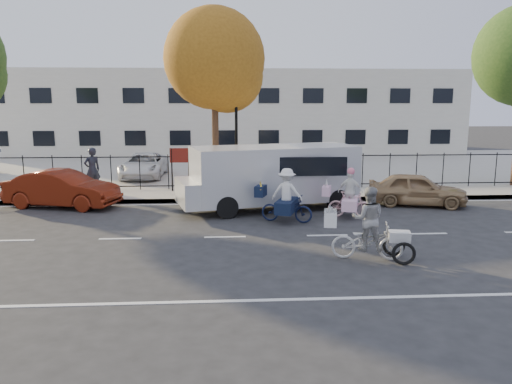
{
  "coord_description": "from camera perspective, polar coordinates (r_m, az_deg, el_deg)",
  "views": [
    {
      "loc": [
        0.04,
        -14.0,
        3.91
      ],
      "look_at": [
        0.97,
        1.2,
        1.1
      ],
      "focal_mm": 35.0,
      "sensor_mm": 36.0,
      "label": 1
    }
  ],
  "objects": [
    {
      "name": "iron_fence",
      "position": [
        21.42,
        -3.59,
        2.36
      ],
      "size": [
        58.0,
        0.06,
        1.5
      ],
      "primitive_type": null,
      "color": "black",
      "rests_on": "sidewalk"
    },
    {
      "name": "road_markings",
      "position": [
        14.54,
        -3.56,
        -5.15
      ],
      "size": [
        60.0,
        9.52,
        0.01
      ],
      "primitive_type": null,
      "color": "silver",
      "rests_on": "ground"
    },
    {
      "name": "white_van",
      "position": [
        18.08,
        1.75,
        2.02
      ],
      "size": [
        6.84,
        3.59,
        2.28
      ],
      "rotation": [
        0.0,
        0.0,
        0.26
      ],
      "color": "silver",
      "rests_on": "ground"
    },
    {
      "name": "red_sedan",
      "position": [
        19.73,
        -21.28,
        0.33
      ],
      "size": [
        4.4,
        2.49,
        1.37
      ],
      "primitive_type": "imported",
      "rotation": [
        0.0,
        0.0,
        1.31
      ],
      "color": "#631A0B",
      "rests_on": "ground"
    },
    {
      "name": "lamppost",
      "position": [
        20.82,
        -2.27,
        8.25
      ],
      "size": [
        0.36,
        0.36,
        4.33
      ],
      "color": "black",
      "rests_on": "sidewalk"
    },
    {
      "name": "lot_car_d",
      "position": [
        24.9,
        7.58,
        3.37
      ],
      "size": [
        1.84,
        4.31,
        1.45
      ],
      "primitive_type": "imported",
      "rotation": [
        0.0,
        0.0,
        0.03
      ],
      "color": "#9D9FA5",
      "rests_on": "parking_lot"
    },
    {
      "name": "sidewalk",
      "position": [
        20.47,
        -3.57,
        -0.36
      ],
      "size": [
        60.0,
        2.2,
        0.15
      ],
      "primitive_type": "cube",
      "color": "#A8A399",
      "rests_on": "ground"
    },
    {
      "name": "curb",
      "position": [
        19.44,
        -3.57,
        -0.94
      ],
      "size": [
        60.0,
        0.1,
        0.15
      ],
      "primitive_type": "cube",
      "color": "#A8A399",
      "rests_on": "ground"
    },
    {
      "name": "building",
      "position": [
        39.01,
        -3.62,
        9.11
      ],
      "size": [
        34.0,
        10.0,
        6.0
      ],
      "primitive_type": "cube",
      "color": "silver",
      "rests_on": "ground"
    },
    {
      "name": "pedestrian",
      "position": [
        21.71,
        -18.2,
        2.43
      ],
      "size": [
        0.8,
        0.76,
        1.85
      ],
      "primitive_type": "imported",
      "rotation": [
        0.0,
        0.0,
        3.8
      ],
      "color": "black",
      "rests_on": "sidewalk"
    },
    {
      "name": "unicorn_bike",
      "position": [
        17.05,
        10.6,
        -0.82
      ],
      "size": [
        1.73,
        1.25,
        1.7
      ],
      "rotation": [
        0.0,
        0.0,
        1.27
      ],
      "color": "beige",
      "rests_on": "ground"
    },
    {
      "name": "zebra_trike",
      "position": [
        12.68,
        12.66,
        -4.44
      ],
      "size": [
        2.15,
        1.1,
        1.84
      ],
      "rotation": [
        0.0,
        0.0,
        1.37
      ],
      "color": "silver",
      "rests_on": "ground"
    },
    {
      "name": "ground",
      "position": [
        14.54,
        -3.56,
        -5.17
      ],
      "size": [
        120.0,
        120.0,
        0.0
      ],
      "primitive_type": "plane",
      "color": "#333334"
    },
    {
      "name": "parking_lot",
      "position": [
        29.26,
        -3.57,
        2.91
      ],
      "size": [
        60.0,
        15.6,
        0.15
      ],
      "primitive_type": "cube",
      "color": "#A8A399",
      "rests_on": "ground"
    },
    {
      "name": "lot_car_c",
      "position": [
        24.47,
        -0.85,
        3.08
      ],
      "size": [
        2.58,
        3.97,
        1.24
      ],
      "primitive_type": "imported",
      "rotation": [
        0.0,
        0.0,
        0.37
      ],
      "color": "#48494F",
      "rests_on": "parking_lot"
    },
    {
      "name": "tree_mid",
      "position": [
        21.41,
        -4.39,
        14.41
      ],
      "size": [
        4.2,
        4.2,
        7.71
      ],
      "color": "#442D1D",
      "rests_on": "ground"
    },
    {
      "name": "gold_sedan",
      "position": [
        19.68,
        17.9,
        0.3
      ],
      "size": [
        3.87,
        2.41,
        1.23
      ],
      "primitive_type": "imported",
      "rotation": [
        0.0,
        0.0,
        1.29
      ],
      "color": "#A18157",
      "rests_on": "ground"
    },
    {
      "name": "street_sign",
      "position": [
        21.04,
        -8.66,
        3.53
      ],
      "size": [
        0.85,
        0.06,
        1.8
      ],
      "color": "black",
      "rests_on": "sidewalk"
    },
    {
      "name": "lot_car_b",
      "position": [
        25.31,
        -12.66,
        3.01
      ],
      "size": [
        2.05,
        4.29,
        1.18
      ],
      "primitive_type": "imported",
      "rotation": [
        0.0,
        0.0,
        -0.02
      ],
      "color": "white",
      "rests_on": "parking_lot"
    },
    {
      "name": "bull_bike",
      "position": [
        16.18,
        3.45,
        -1.0
      ],
      "size": [
        1.95,
        1.38,
        1.76
      ],
      "rotation": [
        0.0,
        0.0,
        1.23
      ],
      "color": "#101838",
      "rests_on": "ground"
    }
  ]
}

